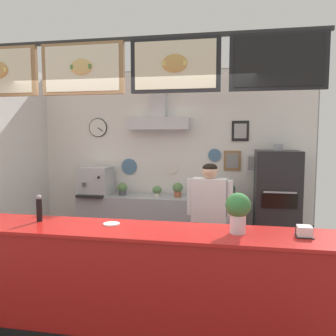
# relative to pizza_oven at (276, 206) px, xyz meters

# --- Properties ---
(ground_plane) EXTENTS (6.01, 6.01, 0.00)m
(ground_plane) POSITION_rel_pizza_oven_xyz_m (-1.72, -1.99, -0.85)
(ground_plane) COLOR #514C47
(back_wall_assembly) EXTENTS (4.77, 2.66, 3.02)m
(back_wall_assembly) POSITION_rel_pizza_oven_xyz_m (-1.73, 0.36, 0.77)
(back_wall_assembly) COLOR gray
(back_wall_assembly) RESTS_ON ground_plane
(service_counter) EXTENTS (4.23, 0.66, 1.04)m
(service_counter) POSITION_rel_pizza_oven_xyz_m (-1.72, -2.32, -0.33)
(service_counter) COLOR #B21916
(service_counter) RESTS_ON ground_plane
(back_prep_counter) EXTENTS (2.69, 0.53, 0.90)m
(back_prep_counter) POSITION_rel_pizza_oven_xyz_m (-1.89, 0.12, -0.40)
(back_prep_counter) COLOR #A3A5AD
(back_prep_counter) RESTS_ON ground_plane
(pizza_oven) EXTENTS (0.65, 0.69, 1.79)m
(pizza_oven) POSITION_rel_pizza_oven_xyz_m (0.00, 0.00, 0.00)
(pizza_oven) COLOR #232326
(pizza_oven) RESTS_ON ground_plane
(shop_worker) EXTENTS (0.60, 0.28, 1.56)m
(shop_worker) POSITION_rel_pizza_oven_xyz_m (-0.96, -0.98, -0.01)
(shop_worker) COLOR #232328
(shop_worker) RESTS_ON ground_plane
(espresso_machine) EXTENTS (0.50, 0.57, 0.48)m
(espresso_machine) POSITION_rel_pizza_oven_xyz_m (-2.97, 0.09, 0.29)
(espresso_machine) COLOR #B7BABF
(espresso_machine) RESTS_ON back_prep_counter
(potted_rosemary) EXTENTS (0.17, 0.17, 0.24)m
(potted_rosemary) POSITION_rel_pizza_oven_xyz_m (-1.55, 0.14, 0.19)
(potted_rosemary) COLOR #9E563D
(potted_rosemary) RESTS_ON back_prep_counter
(potted_sage) EXTENTS (0.15, 0.15, 0.18)m
(potted_sage) POSITION_rel_pizza_oven_xyz_m (-1.89, 0.08, 0.16)
(potted_sage) COLOR beige
(potted_sage) RESTS_ON back_prep_counter
(potted_oregano) EXTENTS (0.17, 0.17, 0.21)m
(potted_oregano) POSITION_rel_pizza_oven_xyz_m (-2.51, 0.14, 0.17)
(potted_oregano) COLOR #4C4C51
(potted_oregano) RESTS_ON back_prep_counter
(potted_thyme) EXTENTS (0.26, 0.26, 0.27)m
(potted_thyme) POSITION_rel_pizza_oven_xyz_m (-0.75, 0.13, 0.20)
(potted_thyme) COLOR #9E563D
(potted_thyme) RESTS_ON back_prep_counter
(basil_vase) EXTENTS (0.23, 0.23, 0.37)m
(basil_vase) POSITION_rel_pizza_oven_xyz_m (-0.62, -2.30, 0.40)
(basil_vase) COLOR silver
(basil_vase) RESTS_ON service_counter
(pepper_grinder) EXTENTS (0.06, 0.06, 0.28)m
(pepper_grinder) POSITION_rel_pizza_oven_xyz_m (-2.62, -2.24, 0.33)
(pepper_grinder) COLOR black
(pepper_grinder) RESTS_ON service_counter
(napkin_holder) EXTENTS (0.15, 0.14, 0.11)m
(napkin_holder) POSITION_rel_pizza_oven_xyz_m (-0.05, -2.30, 0.24)
(napkin_holder) COLOR #262628
(napkin_holder) RESTS_ON service_counter
(condiment_plate) EXTENTS (0.16, 0.16, 0.01)m
(condiment_plate) POSITION_rel_pizza_oven_xyz_m (-1.85, -2.22, 0.20)
(condiment_plate) COLOR white
(condiment_plate) RESTS_ON service_counter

